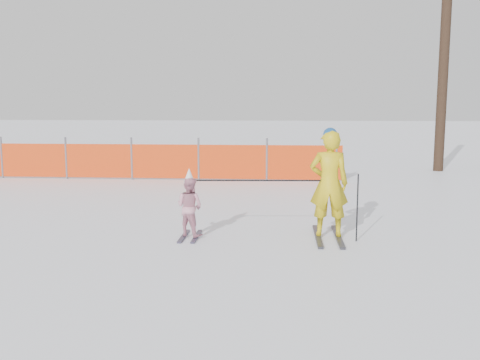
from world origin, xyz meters
The scene contains 6 objects.
ground centered at (0.00, 0.00, 0.00)m, with size 120.00×120.00×0.00m, color white.
adult centered at (1.48, 0.71, 0.93)m, with size 0.65×1.51×1.86m.
child centered at (-0.86, 0.55, 0.54)m, with size 0.60×0.85×1.18m.
ski_poles centered at (0.87, 0.59, 0.83)m, with size 2.67×0.22×1.12m.
safety_fence centered at (-4.67, 7.24, 0.56)m, with size 14.20×0.06×1.25m.
tree_trunks centered at (6.49, 10.29, 2.95)m, with size 2.31×1.16×6.15m.
Camera 1 is at (0.68, -8.20, 2.27)m, focal length 40.00 mm.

